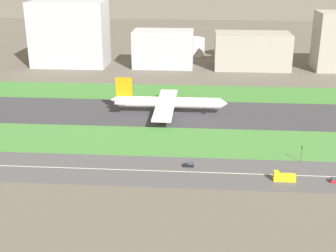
{
  "coord_description": "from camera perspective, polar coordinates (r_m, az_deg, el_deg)",
  "views": [
    {
      "loc": [
        13.84,
        -238.98,
        81.69
      ],
      "look_at": [
        -1.37,
        -36.5,
        6.0
      ],
      "focal_mm": 48.73,
      "sensor_mm": 36.0,
      "label": 1
    }
  ],
  "objects": [
    {
      "name": "runway",
      "position": [
        252.92,
        0.93,
        1.61
      ],
      "size": [
        280.0,
        46.0,
        0.1
      ],
      "primitive_type": "cube",
      "color": "#38383D",
      "rests_on": "ground_plane"
    },
    {
      "name": "office_tower",
      "position": [
        361.55,
        10.46,
        9.25
      ],
      "size": [
        57.07,
        29.95,
        27.12
      ],
      "primitive_type": "cube",
      "color": "#9E998E",
      "rests_on": "ground_plane"
    },
    {
      "name": "car_2",
      "position": [
        187.62,
        20.23,
        -6.42
      ],
      "size": [
        4.4,
        1.8,
        2.0
      ],
      "rotation": [
        0.0,
        0.0,
        3.14
      ],
      "color": "#B2191E",
      "rests_on": "highway"
    },
    {
      "name": "fuel_tank_east",
      "position": [
        405.65,
        7.81,
        9.67
      ],
      "size": [
        25.25,
        25.25,
        14.25
      ],
      "primitive_type": "cylinder",
      "color": "silver",
      "rests_on": "ground_plane"
    },
    {
      "name": "hangar_building",
      "position": [
        360.65,
        -0.59,
        9.65
      ],
      "size": [
        46.4,
        26.85,
        28.3
      ],
      "primitive_type": "cube",
      "color": "#B2B2B7",
      "rests_on": "ground_plane"
    },
    {
      "name": "traffic_light",
      "position": [
        199.64,
        16.35,
        -3.25
      ],
      "size": [
        0.36,
        0.5,
        7.2
      ],
      "color": "#4C4C51",
      "rests_on": "highway"
    },
    {
      "name": "terminal_building",
      "position": [
        372.29,
        -12.19,
        11.23
      ],
      "size": [
        57.74,
        32.19,
        49.86
      ],
      "primitive_type": "cube",
      "color": "#B2B2B7",
      "rests_on": "ground_plane"
    },
    {
      "name": "grass_median_north",
      "position": [
        291.97,
        1.41,
        4.2
      ],
      "size": [
        280.0,
        36.0,
        0.1
      ],
      "primitive_type": "cube",
      "color": "#3D7A33",
      "rests_on": "ground_plane"
    },
    {
      "name": "highway_centerline",
      "position": [
        185.47,
        -0.42,
        -5.65
      ],
      "size": [
        266.0,
        0.5,
        0.01
      ],
      "primitive_type": "cube",
      "color": "silver",
      "rests_on": "highway"
    },
    {
      "name": "car_1",
      "position": [
        189.15,
        2.62,
        -4.86
      ],
      "size": [
        4.4,
        1.8,
        2.0
      ],
      "color": "black",
      "rests_on": "highway"
    },
    {
      "name": "ground_plane",
      "position": [
        252.94,
        0.93,
        1.6
      ],
      "size": [
        800.0,
        800.0,
        0.0
      ],
      "primitive_type": "plane",
      "color": "#5B564C"
    },
    {
      "name": "fuel_tank_centre",
      "position": [
        404.97,
        2.82,
        9.86
      ],
      "size": [
        24.73,
        24.73,
        14.96
      ],
      "primitive_type": "cylinder",
      "color": "silver",
      "rests_on": "ground_plane"
    },
    {
      "name": "grass_median_south",
      "position": [
        214.6,
        0.27,
        -1.92
      ],
      "size": [
        280.0,
        36.0,
        0.1
      ],
      "primitive_type": "cube",
      "color": "#427F38",
      "rests_on": "ground_plane"
    },
    {
      "name": "fuel_tank_west",
      "position": [
        406.88,
        -1.49,
        9.9
      ],
      "size": [
        23.92,
        23.92,
        14.58
      ],
      "primitive_type": "cylinder",
      "color": "silver",
      "rests_on": "ground_plane"
    },
    {
      "name": "truck_0",
      "position": [
        182.74,
        14.27,
        -6.21
      ],
      "size": [
        8.4,
        2.5,
        4.0
      ],
      "rotation": [
        0.0,
        0.0,
        3.14
      ],
      "color": "yellow",
      "rests_on": "highway"
    },
    {
      "name": "airliner",
      "position": [
        251.33,
        -0.23,
        2.97
      ],
      "size": [
        65.0,
        56.0,
        19.7
      ],
      "color": "white",
      "rests_on": "runway"
    },
    {
      "name": "highway",
      "position": [
        185.49,
        -0.42,
        -5.67
      ],
      "size": [
        280.0,
        28.0,
        0.1
      ],
      "primitive_type": "cube",
      "color": "#4C4C4F",
      "rests_on": "ground_plane"
    }
  ]
}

